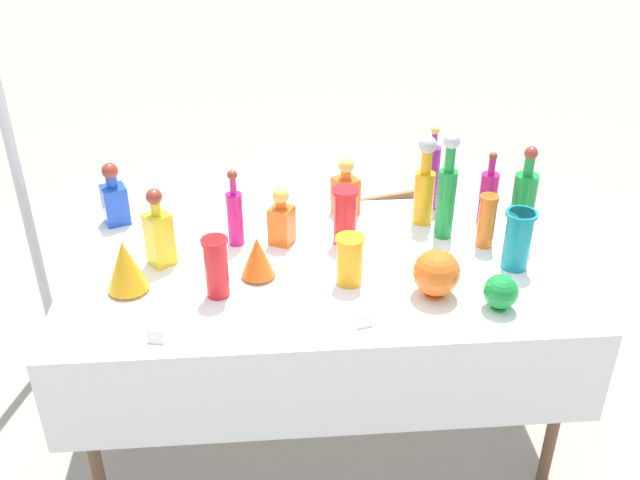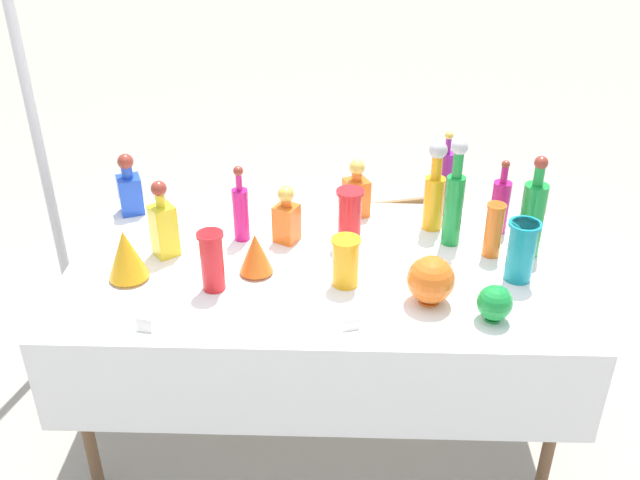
# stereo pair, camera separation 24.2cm
# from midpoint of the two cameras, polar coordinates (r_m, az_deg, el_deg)

# --- Properties ---
(ground_plane) EXTENTS (40.00, 40.00, 0.00)m
(ground_plane) POSITION_cam_midpoint_polar(r_m,az_deg,el_deg) (3.06, 2.33, -14.13)
(ground_plane) COLOR #A0998C
(display_table) EXTENTS (1.82, 0.98, 0.76)m
(display_table) POSITION_cam_midpoint_polar(r_m,az_deg,el_deg) (2.58, 2.65, -3.64)
(display_table) COLOR white
(display_table) RESTS_ON ground
(tall_bottle_0) EXTENTS (0.07, 0.07, 0.30)m
(tall_bottle_0) POSITION_cam_midpoint_polar(r_m,az_deg,el_deg) (2.85, 16.59, 2.67)
(tall_bottle_0) COLOR #C61972
(tall_bottle_0) RESTS_ON display_table
(tall_bottle_1) EXTENTS (0.09, 0.09, 0.39)m
(tall_bottle_1) POSITION_cam_midpoint_polar(r_m,az_deg,el_deg) (2.72, 19.09, 1.81)
(tall_bottle_1) COLOR #198C38
(tall_bottle_1) RESTS_ON display_table
(tall_bottle_2) EXTENTS (0.06, 0.06, 0.36)m
(tall_bottle_2) POSITION_cam_midpoint_polar(r_m,az_deg,el_deg) (2.92, 12.31, 4.59)
(tall_bottle_2) COLOR purple
(tall_bottle_2) RESTS_ON display_table
(tall_bottle_3) EXTENTS (0.07, 0.07, 0.42)m
(tall_bottle_3) POSITION_cam_midpoint_polar(r_m,az_deg,el_deg) (2.69, 13.24, 3.13)
(tall_bottle_3) COLOR #198C38
(tall_bottle_3) RESTS_ON display_table
(tall_bottle_4) EXTENTS (0.06, 0.06, 0.30)m
(tall_bottle_4) POSITION_cam_midpoint_polar(r_m,az_deg,el_deg) (2.68, -3.81, 2.27)
(tall_bottle_4) COLOR #C61972
(tall_bottle_4) RESTS_ON display_table
(tall_bottle_5) EXTENTS (0.08, 0.08, 0.37)m
(tall_bottle_5) POSITION_cam_midpoint_polar(r_m,az_deg,el_deg) (2.79, 11.62, 3.82)
(tall_bottle_5) COLOR orange
(tall_bottle_5) RESTS_ON display_table
(square_decanter_0) EXTENTS (0.11, 0.11, 0.30)m
(square_decanter_0) POSITION_cam_midpoint_polar(r_m,az_deg,el_deg) (2.61, -9.87, 1.14)
(square_decanter_0) COLOR yellow
(square_decanter_0) RESTS_ON display_table
(square_decanter_1) EXTENTS (0.12, 0.12, 0.24)m
(square_decanter_1) POSITION_cam_midpoint_polar(r_m,az_deg,el_deg) (2.87, 5.34, 3.77)
(square_decanter_1) COLOR orange
(square_decanter_1) RESTS_ON display_table
(square_decanter_2) EXTENTS (0.11, 0.11, 0.23)m
(square_decanter_2) POSITION_cam_midpoint_polar(r_m,az_deg,el_deg) (2.68, -0.13, 1.76)
(square_decanter_2) COLOR orange
(square_decanter_2) RESTS_ON display_table
(square_decanter_3) EXTENTS (0.12, 0.12, 0.26)m
(square_decanter_3) POSITION_cam_midpoint_polar(r_m,az_deg,el_deg) (2.95, -12.76, 3.97)
(square_decanter_3) COLOR blue
(square_decanter_3) RESTS_ON display_table
(slender_vase_0) EXTENTS (0.10, 0.10, 0.22)m
(slender_vase_0) POSITION_cam_midpoint_polar(r_m,az_deg,el_deg) (2.66, 5.00, 1.88)
(slender_vase_0) COLOR red
(slender_vase_0) RESTS_ON display_table
(slender_vase_1) EXTENTS (0.11, 0.11, 0.22)m
(slender_vase_1) POSITION_cam_midpoint_polar(r_m,az_deg,el_deg) (2.57, 18.44, -0.80)
(slender_vase_1) COLOR teal
(slender_vase_1) RESTS_ON display_table
(slender_vase_2) EXTENTS (0.09, 0.09, 0.22)m
(slender_vase_2) POSITION_cam_midpoint_polar(r_m,az_deg,el_deg) (2.40, -5.81, -1.64)
(slender_vase_2) COLOR red
(slender_vase_2) RESTS_ON display_table
(slender_vase_3) EXTENTS (0.10, 0.10, 0.18)m
(slender_vase_3) POSITION_cam_midpoint_polar(r_m,az_deg,el_deg) (2.43, 4.92, -1.70)
(slender_vase_3) COLOR orange
(slender_vase_3) RESTS_ON display_table
(slender_vase_4) EXTENTS (0.07, 0.07, 0.21)m
(slender_vase_4) POSITION_cam_midpoint_polar(r_m,az_deg,el_deg) (2.69, 16.26, 0.81)
(slender_vase_4) COLOR orange
(slender_vase_4) RESTS_ON display_table
(fluted_vase_0) EXTENTS (0.14, 0.14, 0.19)m
(fluted_vase_0) POSITION_cam_midpoint_polar(r_m,az_deg,el_deg) (2.50, -12.63, -1.21)
(fluted_vase_0) COLOR orange
(fluted_vase_0) RESTS_ON display_table
(fluted_vase_1) EXTENTS (0.12, 0.12, 0.16)m
(fluted_vase_1) POSITION_cam_midpoint_polar(r_m,az_deg,el_deg) (2.48, -2.42, -1.14)
(fluted_vase_1) COLOR orange
(fluted_vase_1) RESTS_ON display_table
(round_bowl_0) EXTENTS (0.16, 0.16, 0.17)m
(round_bowl_0) POSITION_cam_midpoint_polar(r_m,az_deg,el_deg) (2.38, 11.75, -3.22)
(round_bowl_0) COLOR orange
(round_bowl_0) RESTS_ON display_table
(round_bowl_1) EXTENTS (0.12, 0.12, 0.12)m
(round_bowl_1) POSITION_cam_midpoint_polar(r_m,az_deg,el_deg) (2.36, 16.69, -4.93)
(round_bowl_1) COLOR #198C38
(round_bowl_1) RESTS_ON display_table
(price_tag_left) EXTENTS (0.06, 0.03, 0.04)m
(price_tag_left) POSITION_cam_midpoint_polar(r_m,az_deg,el_deg) (2.26, 5.64, -6.85)
(price_tag_left) COLOR white
(price_tag_left) RESTS_ON display_table
(price_tag_center) EXTENTS (0.06, 0.02, 0.04)m
(price_tag_center) POSITION_cam_midpoint_polar(r_m,az_deg,el_deg) (2.28, -10.97, -6.83)
(price_tag_center) COLOR white
(price_tag_center) RESTS_ON display_table
(cardboard_box_behind_left) EXTENTS (0.52, 0.42, 0.43)m
(cardboard_box_behind_left) POSITION_cam_midpoint_polar(r_m,az_deg,el_deg) (3.87, 8.61, -0.60)
(cardboard_box_behind_left) COLOR tan
(cardboard_box_behind_left) RESTS_ON ground
(cardboard_box_behind_right) EXTENTS (0.46, 0.42, 0.35)m
(cardboard_box_behind_right) POSITION_cam_midpoint_polar(r_m,az_deg,el_deg) (3.84, 5.19, -1.28)
(cardboard_box_behind_right) COLOR tan
(cardboard_box_behind_right) RESTS_ON ground
(canopy_pole) EXTENTS (0.18, 0.18, 2.28)m
(canopy_pole) POSITION_cam_midpoint_polar(r_m,az_deg,el_deg) (3.21, -19.28, 5.58)
(canopy_pole) COLOR silver
(canopy_pole) RESTS_ON ground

